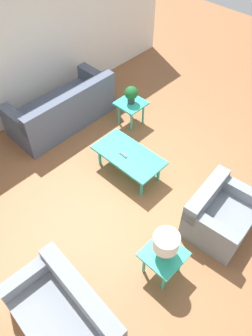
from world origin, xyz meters
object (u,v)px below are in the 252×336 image
sofa (63,110)px  side_table_plant (131,106)px  table_lamp (166,243)px  side_table_lamp (163,257)px  armchair (219,215)px  potted_plant (131,94)px  coffee_table (129,156)px  loveseat (65,317)px

sofa → side_table_plant: size_ratio=4.07×
table_lamp → side_table_lamp: bearing=-90.0°
sofa → armchair: 3.48m
armchair → side_table_lamp: (0.14, 1.11, 0.12)m
side_table_plant → potted_plant: bearing=0.0°
sofa → table_lamp: size_ratio=4.92×
sofa → coffee_table: sofa is taller
loveseat → coffee_table: loveseat is taller
coffee_table → table_lamp: size_ratio=2.85×
loveseat → table_lamp: table_lamp is taller
loveseat → armchair: bearing=82.1°
loveseat → side_table_plant: loveseat is taller
side_table_plant → side_table_lamp: bearing=140.8°
loveseat → side_table_plant: size_ratio=2.82×
sofa → coffee_table: (-1.78, 0.06, 0.06)m
side_table_plant → table_lamp: (-2.40, 1.96, 0.35)m
table_lamp → side_table_plant: bearing=-39.2°
loveseat → sofa: bearing=145.4°
coffee_table → side_table_lamp: 1.85m
loveseat → table_lamp: (-0.38, -1.31, 0.48)m
side_table_lamp → coffee_table: bearing=-32.7°
table_lamp → sofa: bearing=-17.6°
sofa → armchair: bearing=91.1°
coffee_table → potted_plant: 1.32m
sofa → side_table_lamp: 3.50m
side_table_lamp → potted_plant: (2.40, -1.96, 0.27)m
coffee_table → potted_plant: (0.85, -0.96, 0.31)m
armchair → side_table_lamp: armchair is taller
potted_plant → table_lamp: (-2.40, 1.96, 0.08)m
armchair → potted_plant: bearing=66.6°
armchair → potted_plant: (2.54, -0.85, 0.39)m
armchair → table_lamp: 1.21m
potted_plant → side_table_lamp: bearing=140.8°
side_table_plant → side_table_lamp: size_ratio=1.00×
potted_plant → table_lamp: table_lamp is taller
coffee_table → side_table_lamp: size_ratio=2.36×
sofa → potted_plant: sofa is taller
armchair → loveseat: bearing=163.1°
sofa → side_table_plant: 1.30m
armchair → loveseat: same height
coffee_table → potted_plant: bearing=-48.7°
side_table_plant → loveseat: bearing=121.7°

